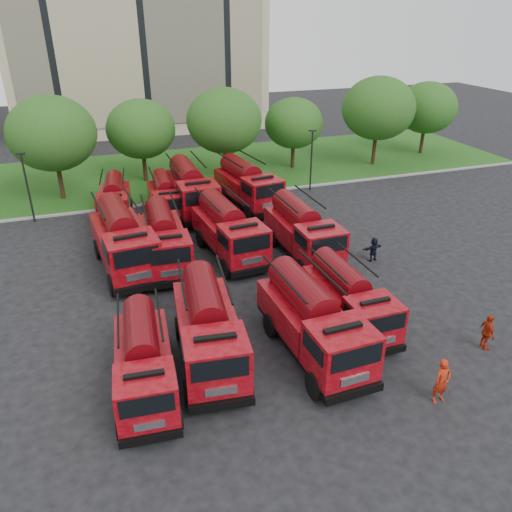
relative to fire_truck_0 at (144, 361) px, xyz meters
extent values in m
plane|color=black|center=(4.75, 3.55, -1.46)|extent=(140.00, 140.00, 0.00)
cube|color=#194E14|center=(4.75, 29.55, -1.40)|extent=(70.00, 16.00, 0.12)
cube|color=gray|center=(4.75, 21.45, -1.39)|extent=(70.00, 0.30, 0.14)
cube|color=#C5B392|center=(6.75, 51.55, 11.04)|extent=(30.00, 14.00, 25.00)
cube|color=black|center=(6.75, 44.45, 11.04)|extent=(28.00, 0.15, 22.00)
cylinder|color=#382314|center=(-3.25, 25.05, -0.06)|extent=(0.36, 0.36, 2.80)
ellipsoid|color=#1A4413|center=(-3.25, 25.05, 3.90)|extent=(6.72, 6.72, 5.71)
cylinder|color=#382314|center=(3.75, 27.55, -0.24)|extent=(0.36, 0.36, 2.45)
ellipsoid|color=#1A4413|center=(3.75, 27.55, 3.23)|extent=(5.88, 5.88, 5.00)
cylinder|color=#382314|center=(10.75, 26.05, -0.10)|extent=(0.36, 0.36, 2.73)
ellipsoid|color=#1A4413|center=(10.75, 26.05, 3.76)|extent=(6.55, 6.55, 5.57)
cylinder|color=#382314|center=(17.75, 27.05, -0.33)|extent=(0.36, 0.36, 2.27)
ellipsoid|color=#1A4413|center=(17.75, 27.05, 2.89)|extent=(5.46, 5.46, 4.64)
cylinder|color=#382314|center=(25.75, 25.55, -0.03)|extent=(0.36, 0.36, 2.87)
ellipsoid|color=#1A4413|center=(25.75, 25.55, 4.03)|extent=(6.89, 6.89, 5.85)
cylinder|color=#382314|center=(32.75, 27.55, -0.20)|extent=(0.36, 0.36, 2.52)
ellipsoid|color=#1A4413|center=(32.75, 27.55, 3.36)|extent=(6.05, 6.05, 5.14)
cylinder|color=black|center=(-5.25, 20.75, 1.04)|extent=(0.14, 0.14, 5.00)
cube|color=black|center=(-5.25, 20.75, 3.59)|extent=(0.60, 0.25, 0.12)
cylinder|color=black|center=(16.75, 20.75, 1.04)|extent=(0.14, 0.14, 5.00)
cube|color=black|center=(16.75, 20.75, 3.59)|extent=(0.60, 0.25, 0.12)
cube|color=black|center=(0.00, 0.01, -0.88)|extent=(2.55, 6.39, 0.27)
cube|color=black|center=(-0.26, -3.14, -0.93)|extent=(2.24, 0.40, 0.31)
cube|color=maroon|center=(-0.17, -2.12, 0.12)|extent=(2.34, 2.13, 1.74)
cube|color=black|center=(-0.25, -3.12, 0.52)|extent=(1.87, 0.20, 0.76)
cube|color=maroon|center=(0.08, 0.99, -0.17)|extent=(2.51, 4.26, 1.16)
cylinder|color=#52050A|center=(0.08, 0.99, 0.78)|extent=(1.64, 3.84, 1.34)
cylinder|color=black|center=(-1.21, -2.22, -0.97)|extent=(0.39, 1.00, 0.98)
cylinder|color=black|center=(0.83, -2.38, -0.97)|extent=(0.39, 1.00, 0.98)
cylinder|color=black|center=(-0.89, 1.69, -0.97)|extent=(0.39, 1.00, 0.98)
cylinder|color=black|center=(1.15, 1.53, -0.97)|extent=(0.39, 1.00, 0.98)
cube|color=black|center=(2.92, 1.14, -0.80)|extent=(3.15, 7.34, 0.30)
cube|color=black|center=(2.50, -2.45, -0.85)|extent=(2.55, 0.55, 0.36)
cube|color=maroon|center=(2.64, -1.29, 0.34)|extent=(2.73, 2.51, 1.98)
cube|color=black|center=(2.51, -2.42, 0.80)|extent=(2.13, 0.30, 0.86)
cube|color=maroon|center=(3.05, 2.25, 0.01)|extent=(3.02, 4.93, 1.32)
cylinder|color=#52050A|center=(3.05, 2.25, 1.09)|extent=(2.01, 4.42, 1.52)
cylinder|color=black|center=(1.45, -1.35, -0.90)|extent=(0.48, 1.15, 1.12)
cylinder|color=black|center=(3.78, -1.62, -0.90)|extent=(0.48, 1.15, 1.12)
cylinder|color=black|center=(1.97, 3.09, -0.90)|extent=(0.48, 1.15, 1.12)
cylinder|color=black|center=(4.30, 2.82, -0.90)|extent=(0.48, 1.15, 1.12)
cube|color=black|center=(7.38, 0.13, -0.80)|extent=(2.64, 7.28, 0.31)
cube|color=black|center=(7.52, -3.51, -0.85)|extent=(2.58, 0.36, 0.36)
cube|color=maroon|center=(7.47, -2.33, 0.36)|extent=(2.60, 2.36, 2.00)
cube|color=black|center=(7.52, -3.48, 0.82)|extent=(2.16, 0.14, 0.87)
cube|color=maroon|center=(7.33, 1.26, 0.03)|extent=(2.70, 4.82, 1.34)
cylinder|color=#52050A|center=(7.33, 1.26, 1.12)|extent=(1.71, 4.37, 1.54)
cylinder|color=black|center=(6.30, -2.58, -0.90)|extent=(0.40, 1.14, 1.13)
cylinder|color=black|center=(8.66, -2.49, -0.90)|extent=(0.40, 1.14, 1.13)
cylinder|color=black|center=(6.12, 1.93, -0.90)|extent=(0.40, 1.14, 1.13)
cylinder|color=black|center=(8.48, 2.03, -0.90)|extent=(0.40, 1.14, 1.13)
cube|color=black|center=(10.02, 1.63, -0.88)|extent=(2.13, 6.30, 0.27)
cube|color=black|center=(10.05, -1.56, -0.93)|extent=(2.25, 0.25, 0.31)
cube|color=maroon|center=(10.04, -0.52, 0.13)|extent=(2.22, 2.00, 1.75)
cube|color=black|center=(10.05, -1.53, 0.53)|extent=(1.89, 0.06, 0.76)
cube|color=maroon|center=(10.01, 2.62, -0.16)|extent=(2.24, 4.15, 1.17)
cylinder|color=#52050A|center=(10.01, 2.62, 0.79)|extent=(1.38, 3.78, 1.35)
cylinder|color=black|center=(9.01, -0.71, -0.97)|extent=(0.32, 0.99, 0.99)
cylinder|color=black|center=(11.07, -0.69, -0.97)|extent=(0.32, 0.99, 0.99)
cylinder|color=black|center=(8.97, 3.24, -0.97)|extent=(0.32, 0.99, 0.99)
cylinder|color=black|center=(11.03, 3.26, -0.97)|extent=(0.32, 0.99, 0.99)
cube|color=black|center=(0.34, 11.25, -0.74)|extent=(3.31, 8.02, 0.33)
cube|color=black|center=(0.73, 7.31, -0.79)|extent=(2.80, 0.55, 0.39)
cube|color=maroon|center=(0.61, 8.59, 0.51)|extent=(2.96, 2.71, 2.17)
cube|color=black|center=(0.73, 7.35, 1.02)|extent=(2.34, 0.28, 0.95)
cube|color=maroon|center=(0.22, 12.47, 0.15)|extent=(3.22, 5.37, 1.45)
cylinder|color=#52050A|center=(0.22, 12.47, 1.34)|extent=(2.12, 4.82, 1.67)
cylinder|color=black|center=(-0.65, 8.24, -0.85)|extent=(0.51, 1.26, 1.23)
cylinder|color=black|center=(1.90, 8.49, -0.85)|extent=(0.51, 1.26, 1.23)
cylinder|color=black|center=(-1.13, 13.12, -0.85)|extent=(0.51, 1.26, 1.23)
cylinder|color=black|center=(1.42, 13.37, -0.85)|extent=(0.51, 1.26, 1.23)
cube|color=black|center=(2.66, 10.90, -0.80)|extent=(2.72, 7.23, 0.30)
cube|color=black|center=(2.46, 7.30, -0.85)|extent=(2.55, 0.39, 0.36)
cube|color=maroon|center=(2.52, 8.47, 0.34)|extent=(2.61, 2.37, 1.98)
cube|color=black|center=(2.46, 7.33, 0.80)|extent=(2.13, 0.17, 0.86)
cube|color=maroon|center=(2.72, 12.02, 0.01)|extent=(2.74, 4.80, 1.32)
cylinder|color=#52050A|center=(2.72, 12.02, 1.09)|extent=(1.75, 4.35, 1.52)
cylinder|color=black|center=(1.35, 8.33, -0.90)|extent=(0.42, 1.14, 1.12)
cylinder|color=black|center=(3.68, 8.20, -0.90)|extent=(0.42, 1.14, 1.12)
cylinder|color=black|center=(1.59, 12.79, -0.90)|extent=(0.42, 1.14, 1.12)
cylinder|color=black|center=(3.92, 12.67, -0.90)|extent=(0.42, 1.14, 1.12)
cube|color=black|center=(6.65, 10.91, -0.79)|extent=(3.03, 7.46, 0.31)
cube|color=black|center=(6.98, 7.23, -0.84)|extent=(2.61, 0.49, 0.36)
cube|color=maroon|center=(6.88, 8.42, 0.38)|extent=(2.74, 2.51, 2.03)
cube|color=black|center=(6.98, 7.26, 0.85)|extent=(2.18, 0.25, 0.88)
cube|color=maroon|center=(6.55, 12.04, 0.04)|extent=(2.96, 4.99, 1.35)
cylinder|color=#52050A|center=(6.55, 12.04, 1.15)|extent=(1.94, 4.49, 1.56)
cylinder|color=black|center=(5.70, 8.11, -0.89)|extent=(0.46, 1.17, 1.14)
cylinder|color=black|center=(8.08, 8.32, -0.89)|extent=(0.46, 1.17, 1.14)
cylinder|color=black|center=(5.30, 12.66, -0.89)|extent=(0.46, 1.17, 1.14)
cylinder|color=black|center=(7.68, 12.88, -0.89)|extent=(0.46, 1.17, 1.14)
cube|color=black|center=(10.99, 9.41, -0.80)|extent=(2.43, 7.17, 0.31)
cube|color=black|center=(11.03, 5.79, -0.85)|extent=(2.55, 0.28, 0.36)
cube|color=maroon|center=(11.02, 6.96, 0.35)|extent=(2.53, 2.27, 1.99)
cube|color=black|center=(11.03, 5.82, 0.81)|extent=(2.14, 0.08, 0.87)
cube|color=maroon|center=(10.98, 10.53, 0.02)|extent=(2.55, 4.72, 1.33)
cylinder|color=#52050A|center=(10.98, 10.53, 1.10)|extent=(1.58, 4.30, 1.53)
cylinder|color=black|center=(9.85, 6.74, -0.90)|extent=(0.37, 1.13, 1.12)
cylinder|color=black|center=(12.19, 6.77, -0.90)|extent=(0.37, 1.13, 1.12)
cylinder|color=black|center=(9.79, 11.23, -0.90)|extent=(0.37, 1.13, 1.12)
cylinder|color=black|center=(12.14, 11.26, -0.90)|extent=(0.37, 1.13, 1.12)
cube|color=black|center=(0.48, 19.57, -0.89)|extent=(2.73, 6.36, 0.26)
cube|color=black|center=(0.11, 16.46, -0.94)|extent=(2.21, 0.48, 0.31)
cube|color=maroon|center=(0.23, 17.47, 0.10)|extent=(2.37, 2.18, 1.72)
cube|color=black|center=(0.12, 16.49, 0.50)|extent=(1.84, 0.26, 0.75)
cube|color=maroon|center=(0.59, 20.53, -0.19)|extent=(2.62, 4.27, 1.14)
cylinder|color=#52050A|center=(0.59, 20.53, 0.75)|extent=(1.74, 3.83, 1.32)
cylinder|color=black|center=(-0.79, 17.41, -0.98)|extent=(0.42, 1.00, 0.97)
cylinder|color=black|center=(1.22, 17.18, -0.98)|extent=(0.42, 1.00, 0.97)
cylinder|color=black|center=(-0.34, 21.26, -0.98)|extent=(0.42, 1.00, 0.97)
cylinder|color=black|center=(1.67, 21.02, -0.98)|extent=(0.42, 1.00, 0.97)
cube|color=black|center=(4.14, 18.83, -0.89)|extent=(2.25, 6.24, 0.26)
cube|color=black|center=(4.03, 15.70, -0.93)|extent=(2.21, 0.30, 0.31)
cube|color=maroon|center=(4.06, 16.71, 0.10)|extent=(2.23, 2.02, 1.72)
cube|color=black|center=(4.03, 15.73, 0.50)|extent=(1.85, 0.11, 0.75)
cube|color=maroon|center=(4.18, 19.80, -0.18)|extent=(2.31, 4.13, 1.15)
cylinder|color=#52050A|center=(4.18, 19.80, 0.75)|extent=(1.46, 3.75, 1.32)
cylinder|color=black|center=(3.04, 16.57, -0.98)|extent=(0.34, 0.98, 0.97)
cylinder|color=black|center=(5.07, 16.50, -0.98)|extent=(0.34, 0.98, 0.97)
cylinder|color=black|center=(3.18, 20.45, -0.98)|extent=(0.34, 0.98, 0.97)
cylinder|color=black|center=(5.21, 20.38, -0.98)|extent=(0.34, 0.98, 0.97)
cube|color=black|center=(6.02, 18.97, -0.74)|extent=(2.64, 7.78, 0.33)
cube|color=black|center=(6.07, 15.03, -0.80)|extent=(2.77, 0.31, 0.39)
cube|color=maroon|center=(6.05, 16.31, 0.50)|extent=(2.74, 2.47, 2.16)
cube|color=black|center=(6.07, 15.07, 1.00)|extent=(2.33, 0.08, 0.94)
cube|color=maroon|center=(6.01, 20.18, 0.14)|extent=(2.77, 5.13, 1.44)
cylinder|color=#52050A|center=(6.01, 20.18, 1.32)|extent=(1.71, 4.67, 1.66)
cylinder|color=black|center=(4.78, 16.07, -0.85)|extent=(0.40, 1.22, 1.22)
cylinder|color=black|center=(7.33, 16.10, -0.85)|extent=(0.40, 1.22, 1.22)
cylinder|color=black|center=(4.72, 20.94, -0.85)|extent=(0.40, 1.22, 1.22)
cylinder|color=black|center=(7.27, 20.97, -0.85)|extent=(0.40, 1.22, 1.22)
cube|color=black|center=(10.48, 18.85, -0.78)|extent=(3.45, 7.65, 0.32)
cube|color=black|center=(11.01, 15.14, -0.83)|extent=(2.65, 0.64, 0.37)
cube|color=maroon|center=(10.84, 16.34, 0.41)|extent=(2.89, 2.66, 2.06)
cube|color=black|center=(11.01, 15.18, 0.88)|extent=(2.20, 0.37, 0.90)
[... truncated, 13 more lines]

